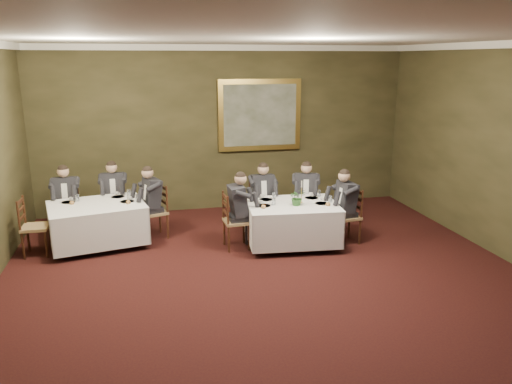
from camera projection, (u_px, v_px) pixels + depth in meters
name	position (u px, v px, depth m)	size (l,w,h in m)	color
ground	(289.00, 315.00, 6.49)	(10.00, 10.00, 0.00)	black
ceiling	(295.00, 33.00, 5.58)	(8.00, 10.00, 0.10)	silver
back_wall	(225.00, 129.00, 10.75)	(8.00, 0.10, 3.50)	#2D2A16
crown_molding	(295.00, 39.00, 5.60)	(8.00, 10.00, 0.12)	white
table_main	(292.00, 221.00, 8.81)	(1.69, 1.35, 0.67)	black
table_second	(98.00, 221.00, 8.79)	(1.83, 1.54, 0.67)	black
chair_main_backleft	(262.00, 217.00, 9.58)	(0.46, 0.44, 1.00)	#94784B
diner_main_backleft	(262.00, 205.00, 9.51)	(0.43, 0.49, 1.35)	black
chair_main_backright	(305.00, 215.00, 9.69)	(0.54, 0.53, 1.00)	#94784B
diner_main_backright	(305.00, 204.00, 9.62)	(0.52, 0.58, 1.35)	black
chair_main_endleft	(236.00, 232.00, 8.73)	(0.44, 0.46, 1.00)	#94784B
diner_main_endleft	(236.00, 220.00, 8.67)	(0.50, 0.44, 1.35)	black
chair_main_endright	(346.00, 227.00, 8.98)	(0.47, 0.49, 1.00)	#94784B
diner_main_endright	(346.00, 215.00, 8.92)	(0.52, 0.45, 1.35)	black
chair_sec_backleft	(69.00, 220.00, 9.38)	(0.45, 0.43, 1.00)	#94784B
diner_sec_backleft	(67.00, 209.00, 9.31)	(0.42, 0.49, 1.35)	black
chair_sec_backright	(115.00, 214.00, 9.73)	(0.44, 0.42, 1.00)	#94784B
diner_sec_backright	(115.00, 203.00, 9.66)	(0.42, 0.48, 1.35)	black
chair_sec_endright	(155.00, 222.00, 9.24)	(0.54, 0.55, 1.00)	#94784B
diner_sec_endright	(154.00, 211.00, 9.17)	(0.58, 0.53, 1.35)	black
chair_sec_endleft	(36.00, 238.00, 8.42)	(0.43, 0.45, 1.00)	#94784B
centerpiece	(297.00, 197.00, 8.60)	(0.28, 0.24, 0.31)	#2D5926
candlestick	(301.00, 194.00, 8.76)	(0.06, 0.06, 0.41)	gold
place_setting_table_main	(268.00, 197.00, 9.02)	(0.33, 0.31, 0.14)	white
place_setting_table_second	(71.00, 200.00, 8.86)	(0.33, 0.31, 0.14)	white
painting	(260.00, 115.00, 10.77)	(1.82, 0.09, 1.53)	#DEB551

